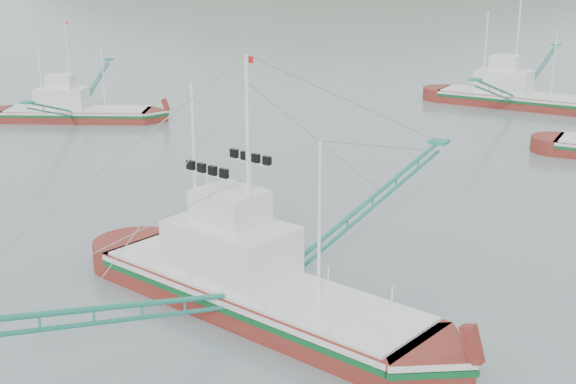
% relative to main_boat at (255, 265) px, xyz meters
% --- Properties ---
extents(ground, '(1200.00, 1200.00, 0.00)m').
position_rel_main_boat_xyz_m(ground, '(-2.05, 0.73, -2.12)').
color(ground, slate).
rests_on(ground, ground).
extents(main_boat, '(16.57, 28.66, 11.75)m').
position_rel_main_boat_xyz_m(main_boat, '(0.00, 0.00, 0.00)').
color(main_boat, maroon).
rests_on(main_boat, ground).
extents(bg_boat_far, '(15.37, 27.54, 11.14)m').
position_rel_main_boat_xyz_m(bg_boat_far, '(-0.78, 51.04, -0.59)').
color(bg_boat_far, maroon).
rests_on(bg_boat_far, ground).
extents(bg_boat_left, '(13.53, 21.99, 9.43)m').
position_rel_main_boat_xyz_m(bg_boat_left, '(-33.79, 25.99, -0.19)').
color(bg_boat_left, maroon).
rests_on(bg_boat_left, ground).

